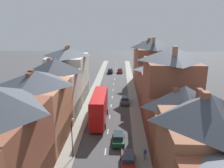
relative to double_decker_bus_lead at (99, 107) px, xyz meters
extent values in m
cube|color=gray|center=(-3.29, 15.99, -2.75)|extent=(2.20, 104.00, 0.14)
cube|color=gray|center=(6.91, 15.99, -2.75)|extent=(2.20, 104.00, 0.14)
cube|color=silver|center=(1.81, -10.01, -2.81)|extent=(0.14, 1.80, 0.01)
cube|color=silver|center=(1.81, -4.01, -2.81)|extent=(0.14, 1.80, 0.01)
cube|color=silver|center=(1.81, 1.99, -2.81)|extent=(0.14, 1.80, 0.01)
cube|color=silver|center=(1.81, 7.99, -2.81)|extent=(0.14, 1.80, 0.01)
cube|color=silver|center=(1.81, 13.99, -2.81)|extent=(0.14, 1.80, 0.01)
cube|color=silver|center=(1.81, 19.99, -2.81)|extent=(0.14, 1.80, 0.01)
cube|color=silver|center=(1.81, 25.99, -2.81)|extent=(0.14, 1.80, 0.01)
cube|color=silver|center=(1.81, 31.99, -2.81)|extent=(0.14, 1.80, 0.01)
cube|color=silver|center=(1.81, 37.99, -2.81)|extent=(0.14, 1.80, 0.01)
cube|color=silver|center=(1.81, 43.99, -2.81)|extent=(0.14, 1.80, 0.01)
cube|color=silver|center=(1.81, 49.99, -2.81)|extent=(0.14, 1.80, 0.01)
cube|color=silver|center=(1.81, 55.99, -2.81)|extent=(0.14, 1.80, 0.01)
cube|color=silver|center=(1.81, 61.99, -2.81)|extent=(0.14, 1.80, 0.01)
cube|color=#B2704C|center=(-8.39, -7.26, 1.68)|extent=(8.00, 10.74, 8.99)
cube|color=olive|center=(-4.45, -7.26, -1.22)|extent=(0.12, 9.88, 3.20)
pyramid|color=#383D47|center=(-8.39, -7.26, 7.21)|extent=(8.00, 10.74, 2.07)
cube|color=brown|center=(-8.87, -8.33, 7.70)|extent=(0.60, 0.90, 0.98)
cube|color=brown|center=(-8.89, -7.34, 7.82)|extent=(0.60, 0.90, 1.22)
cube|color=#BCB7A8|center=(-8.39, 2.40, 1.57)|extent=(8.00, 8.57, 8.77)
cube|color=navy|center=(-4.45, 2.40, -1.22)|extent=(0.12, 7.89, 3.20)
pyramid|color=#383D47|center=(-8.39, 2.40, 7.27)|extent=(8.00, 8.57, 2.63)
cube|color=#99664C|center=(-9.90, 3.69, 7.87)|extent=(0.60, 0.90, 1.21)
cube|color=beige|center=(-8.39, 12.38, 2.43)|extent=(8.00, 11.40, 10.49)
cube|color=black|center=(-4.45, 12.38, -1.22)|extent=(0.12, 10.48, 3.20)
pyramid|color=#383D47|center=(-8.39, 12.38, 8.61)|extent=(8.00, 11.40, 1.87)
cube|color=#99664C|center=(-8.14, 12.53, 9.34)|extent=(0.60, 0.90, 1.47)
cube|color=#99664C|center=(-8.35, 11.69, 9.27)|extent=(0.60, 0.90, 1.32)
cube|color=brown|center=(12.01, -18.39, 1.59)|extent=(8.00, 8.29, 8.81)
pyramid|color=#383D47|center=(12.01, -18.39, 7.32)|extent=(8.00, 8.29, 2.66)
cube|color=brown|center=(11.54, -18.31, 8.09)|extent=(0.60, 0.90, 1.54)
cube|color=brown|center=(12.01, -10.65, 0.74)|extent=(8.00, 7.19, 7.10)
cube|color=navy|center=(8.07, -10.65, -1.22)|extent=(0.12, 6.62, 3.20)
pyramid|color=#565B66|center=(12.01, -10.65, 5.76)|extent=(8.00, 7.19, 2.95)
cube|color=brown|center=(10.87, -10.54, 6.31)|extent=(0.60, 0.90, 1.10)
cube|color=brown|center=(13.34, -12.13, 6.53)|extent=(0.60, 0.90, 1.54)
cube|color=brown|center=(12.01, -2.28, 3.13)|extent=(8.00, 9.54, 11.90)
cube|color=maroon|center=(8.07, -2.28, -1.22)|extent=(0.12, 8.77, 3.20)
pyramid|color=#565B66|center=(12.01, -2.28, 10.15)|extent=(8.00, 9.54, 2.12)
cube|color=#99664C|center=(11.78, -4.98, 10.87)|extent=(0.60, 0.90, 1.45)
cube|color=brown|center=(12.01, 8.47, 1.26)|extent=(8.00, 11.97, 8.15)
cube|color=olive|center=(8.07, 8.47, -1.22)|extent=(0.12, 11.01, 3.20)
pyramid|color=#565B66|center=(12.01, 8.47, 6.15)|extent=(8.00, 11.97, 1.64)
cube|color=#99664C|center=(10.77, 7.76, 6.78)|extent=(0.60, 0.90, 1.26)
cube|color=brown|center=(12.01, 20.22, 2.97)|extent=(8.00, 11.53, 11.57)
cube|color=#1E5133|center=(8.07, 20.22, -1.22)|extent=(0.12, 10.61, 3.20)
pyramid|color=#383D47|center=(12.01, 20.22, 10.06)|extent=(8.00, 11.53, 2.61)
cube|color=#99664C|center=(11.83, 16.80, 10.83)|extent=(0.60, 0.90, 1.53)
cube|color=#99664C|center=(11.05, 20.04, 10.70)|extent=(0.60, 0.90, 1.27)
cube|color=#A36042|center=(12.01, 29.68, 2.42)|extent=(8.00, 7.41, 10.46)
cube|color=maroon|center=(8.07, 29.68, -1.22)|extent=(0.12, 6.81, 3.20)
pyramid|color=#565B66|center=(12.01, 29.68, 8.45)|extent=(8.00, 7.41, 1.61)
cube|color=brown|center=(12.13, 28.87, 9.21)|extent=(0.60, 0.90, 1.51)
cube|color=brown|center=(10.66, 31.62, 9.01)|extent=(0.60, 0.90, 1.12)
cube|color=red|center=(0.01, -0.02, -1.17)|extent=(2.44, 10.80, 2.50)
cube|color=red|center=(0.01, -0.02, 1.23)|extent=(2.44, 10.58, 2.30)
cube|color=red|center=(0.01, -0.02, 2.43)|extent=(2.39, 10.37, 0.10)
cube|color=#28333D|center=(0.01, 5.33, -0.97)|extent=(2.20, 0.10, 1.20)
cube|color=#28333D|center=(0.01, 5.33, 1.33)|extent=(2.20, 0.10, 1.10)
cube|color=#28333D|center=(-1.18, -0.02, -0.92)|extent=(0.06, 9.18, 0.90)
cube|color=#28333D|center=(-1.18, -0.02, 1.33)|extent=(0.06, 9.18, 0.90)
cube|color=yellow|center=(0.01, 5.33, 2.13)|extent=(1.34, 0.08, 0.32)
cylinder|color=black|center=(-1.21, 3.32, -2.32)|extent=(0.30, 1.00, 1.00)
cylinder|color=black|center=(1.23, 3.32, -2.32)|extent=(0.30, 1.00, 1.00)
cylinder|color=black|center=(-1.21, -2.99, -2.32)|extent=(0.30, 1.00, 1.00)
cylinder|color=black|center=(1.23, -2.99, -2.32)|extent=(0.30, 1.00, 1.00)
cube|color=maroon|center=(4.91, -13.09, -2.12)|extent=(1.70, 4.29, 0.77)
cube|color=#28333D|center=(4.91, -13.31, -1.44)|extent=(1.46, 2.15, 0.60)
cylinder|color=black|center=(4.06, -11.76, -2.51)|extent=(0.20, 0.62, 0.62)
cylinder|color=black|center=(5.76, -11.76, -2.51)|extent=(0.20, 0.62, 0.62)
cube|color=#144728|center=(3.61, -7.47, -2.14)|extent=(1.70, 4.30, 0.73)
cube|color=#28333D|center=(3.61, -7.68, -1.48)|extent=(1.46, 2.15, 0.60)
cylinder|color=black|center=(2.76, -6.13, -2.51)|extent=(0.20, 0.62, 0.62)
cylinder|color=black|center=(4.46, -6.13, -2.51)|extent=(0.20, 0.62, 0.62)
cylinder|color=black|center=(2.76, -8.80, -2.51)|extent=(0.20, 0.62, 0.62)
cylinder|color=black|center=(4.46, -8.80, -2.51)|extent=(0.20, 0.62, 0.62)
cube|color=maroon|center=(3.61, 42.31, -2.17)|extent=(1.70, 4.39, 0.67)
cube|color=#28333D|center=(3.61, 42.09, -1.53)|extent=(1.46, 2.20, 0.60)
cylinder|color=black|center=(2.76, 43.67, -2.51)|extent=(0.20, 0.62, 0.62)
cylinder|color=black|center=(4.46, 43.67, -2.51)|extent=(0.20, 0.62, 0.62)
cylinder|color=black|center=(2.76, 40.94, -2.51)|extent=(0.20, 0.62, 0.62)
cylinder|color=black|center=(4.46, 40.94, -2.51)|extent=(0.20, 0.62, 0.62)
cube|color=black|center=(0.01, 41.47, -2.12)|extent=(1.70, 4.33, 0.78)
cube|color=#28333D|center=(0.01, 41.26, -1.43)|extent=(1.46, 2.17, 0.60)
cylinder|color=black|center=(-0.84, 42.82, -2.51)|extent=(0.20, 0.62, 0.62)
cylinder|color=black|center=(0.86, 42.82, -2.51)|extent=(0.20, 0.62, 0.62)
cylinder|color=black|center=(-0.84, 40.13, -2.51)|extent=(0.20, 0.62, 0.62)
cylinder|color=black|center=(0.86, 40.13, -2.51)|extent=(0.20, 0.62, 0.62)
cube|color=#4C515B|center=(4.91, 9.68, -2.14)|extent=(1.70, 4.32, 0.74)
cube|color=#28333D|center=(4.91, 9.47, -1.46)|extent=(1.46, 2.16, 0.60)
cylinder|color=black|center=(4.06, 11.02, -2.51)|extent=(0.20, 0.62, 0.62)
cylinder|color=black|center=(5.76, 11.02, -2.51)|extent=(0.20, 0.62, 0.62)
cylinder|color=black|center=(4.06, 8.34, -2.51)|extent=(0.20, 0.62, 0.62)
cylinder|color=black|center=(5.76, 8.34, -2.51)|extent=(0.20, 0.62, 0.62)
cube|color=white|center=(-1.29, 3.73, -1.46)|extent=(1.96, 5.20, 2.10)
cube|color=#28333D|center=(-1.29, 6.28, -1.16)|extent=(1.76, 0.10, 0.90)
cylinder|color=black|center=(-2.27, 5.29, -2.46)|extent=(0.24, 0.72, 0.72)
cylinder|color=black|center=(-0.31, 5.29, -2.46)|extent=(0.24, 0.72, 0.72)
cylinder|color=black|center=(-2.27, 2.17, -2.46)|extent=(0.24, 0.72, 0.72)
cylinder|color=black|center=(-0.31, 2.17, -2.46)|extent=(0.24, 0.72, 0.72)
cylinder|color=gray|center=(7.12, -11.83, -2.26)|extent=(0.14, 0.14, 0.84)
cylinder|color=gray|center=(7.30, -11.83, -2.26)|extent=(0.14, 0.14, 0.84)
cube|color=#2D4C9E|center=(7.21, -11.83, -1.57)|extent=(0.36, 0.22, 0.54)
sphere|color=#9E7051|center=(7.21, -11.83, -1.18)|extent=(0.22, 0.22, 0.22)
cylinder|color=black|center=(-2.44, -11.79, -0.07)|extent=(0.12, 0.12, 5.50)
cylinder|color=black|center=(-2.44, -11.34, 2.58)|extent=(0.08, 0.90, 0.08)
cube|color=beige|center=(-2.44, -10.89, 2.50)|extent=(0.20, 0.32, 0.20)
camera|label=1|loc=(3.86, -37.31, 14.74)|focal=35.00mm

